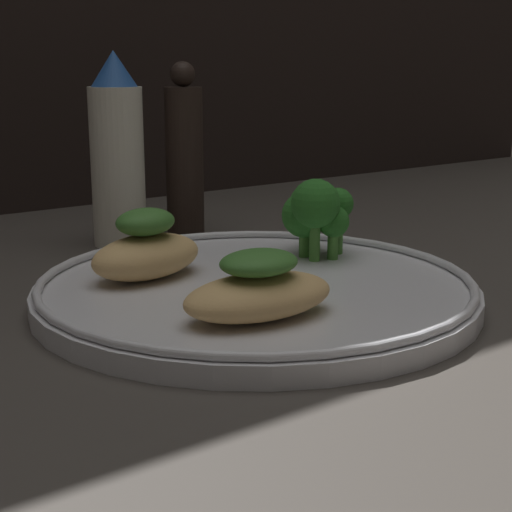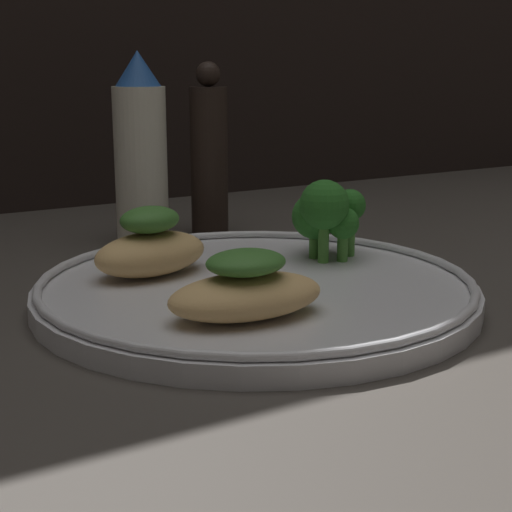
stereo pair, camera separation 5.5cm
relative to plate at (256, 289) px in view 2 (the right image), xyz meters
The scene contains 7 objects.
ground_plane 1.49cm from the plate, ahead, with size 180.00×180.00×1.00cm, color #3D3833.
plate is the anchor object (origin of this frame).
grilled_meat_front 7.84cm from the plate, 125.43° to the right, with size 10.39×6.42×4.23cm.
grilled_meat_middle 8.42cm from the plate, 131.93° to the left, with size 9.91×7.20×5.09cm.
broccoli_bunch 10.20cm from the plate, 22.83° to the left, with size 6.26×6.62×6.50cm.
sauce_bottle 23.54cm from the plate, 87.89° to the left, with size 4.89×4.89×17.65cm.
pepper_grinder 24.63cm from the plate, 70.32° to the left, with size 3.65×3.65×16.70cm.
Camera 2 is at (-27.26, -45.73, 16.57)cm, focal length 55.00 mm.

